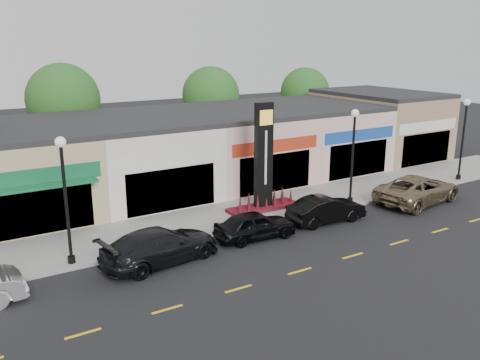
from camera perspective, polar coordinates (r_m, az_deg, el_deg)
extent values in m
plane|color=black|center=(23.92, 2.25, -7.54)|extent=(120.00, 120.00, 0.00)
cube|color=gray|center=(27.36, -2.82, -4.37)|extent=(52.00, 4.30, 0.15)
cube|color=gray|center=(25.54, -0.37, -5.83)|extent=(52.00, 0.20, 0.15)
cube|color=tan|center=(30.84, -23.56, 0.84)|extent=(7.00, 10.00, 4.50)
cube|color=#262628|center=(30.38, -24.04, 5.22)|extent=(7.00, 10.00, 0.30)
cube|color=black|center=(26.34, -21.74, -3.24)|extent=(5.25, 0.10, 2.40)
cube|color=#15623B|center=(25.88, -22.11, 0.33)|extent=(6.30, 0.12, 0.80)
cube|color=#15623B|center=(25.55, -21.84, -0.76)|extent=(5.60, 0.90, 0.12)
cube|color=silver|center=(32.46, -11.31, 2.51)|extent=(7.00, 10.00, 4.50)
cube|color=#262628|center=(32.02, -11.53, 6.70)|extent=(7.00, 10.00, 0.30)
cube|color=black|center=(28.21, -7.68, -1.05)|extent=(5.25, 0.10, 2.40)
cube|color=silver|center=(27.78, -7.81, 2.31)|extent=(6.30, 0.12, 0.80)
cube|color=beige|center=(35.41, -0.64, 3.87)|extent=(7.00, 10.00, 4.50)
cube|color=#262628|center=(35.01, -0.65, 7.72)|extent=(7.00, 10.00, 0.30)
cube|color=black|center=(31.56, 3.99, 0.82)|extent=(5.25, 0.10, 2.40)
cube|color=#B33017|center=(31.18, 4.05, 3.85)|extent=(6.30, 0.12, 0.80)
cube|color=beige|center=(39.39, 8.17, 4.90)|extent=(7.00, 10.00, 4.50)
cube|color=#262628|center=(39.04, 8.30, 8.36)|extent=(7.00, 10.00, 0.30)
cube|color=black|center=(35.98, 13.13, 2.27)|extent=(5.25, 0.10, 2.40)
cube|color=#16469F|center=(35.64, 13.29, 4.93)|extent=(6.30, 0.12, 0.80)
cube|color=#86674E|center=(44.10, 15.26, 5.95)|extent=(7.00, 10.00, 5.00)
cube|color=#262628|center=(43.77, 15.50, 9.37)|extent=(7.00, 10.00, 0.30)
cube|color=black|center=(41.12, 20.14, 3.34)|extent=(5.25, 0.10, 2.40)
cube|color=silver|center=(40.82, 20.35, 5.67)|extent=(6.30, 0.12, 0.80)
cylinder|color=#382619|center=(39.45, -18.77, 3.24)|extent=(0.36, 0.36, 3.15)
sphere|color=#1B531A|center=(38.90, -19.23, 8.51)|extent=(5.20, 5.20, 5.20)
cylinder|color=#382619|center=(43.60, -3.22, 5.02)|extent=(0.36, 0.36, 2.97)
sphere|color=#1B531A|center=(43.12, -3.29, 9.47)|extent=(4.80, 4.80, 4.80)
cylinder|color=#382619|center=(49.07, 7.16, 5.98)|extent=(0.36, 0.36, 2.80)
sphere|color=#1B531A|center=(48.66, 7.29, 9.75)|extent=(4.60, 4.60, 4.60)
cylinder|color=black|center=(23.06, -18.39, -8.47)|extent=(0.32, 0.32, 0.30)
cylinder|color=black|center=(22.20, -18.93, -2.54)|extent=(0.14, 0.14, 5.00)
sphere|color=silver|center=(21.58, -19.53, 4.04)|extent=(0.44, 0.44, 0.44)
cylinder|color=black|center=(30.42, 12.24, -2.22)|extent=(0.32, 0.32, 0.30)
cylinder|color=black|center=(29.77, 12.51, 2.37)|extent=(0.14, 0.14, 5.00)
sphere|color=silver|center=(29.31, 12.81, 7.33)|extent=(0.44, 0.44, 0.44)
cylinder|color=black|center=(37.83, 23.31, 0.32)|extent=(0.32, 0.32, 0.30)
cylinder|color=black|center=(37.32, 23.71, 4.03)|extent=(0.14, 0.14, 5.00)
sphere|color=silver|center=(36.95, 24.15, 7.98)|extent=(0.44, 0.44, 0.44)
cube|color=#520E1E|center=(28.66, 2.59, -3.07)|extent=(4.20, 1.30, 0.20)
cube|color=black|center=(27.88, 2.66, 2.59)|extent=(1.00, 0.40, 6.00)
cube|color=yellow|center=(27.30, 2.98, 7.01)|extent=(0.80, 0.05, 0.80)
cube|color=silver|center=(27.71, 2.92, 2.51)|extent=(0.12, 0.04, 3.00)
imported|color=black|center=(22.32, -8.93, -7.31)|extent=(2.99, 5.61, 1.55)
imported|color=black|center=(24.66, 1.71, -5.09)|extent=(1.91, 4.16, 1.38)
imported|color=black|center=(27.23, 9.66, -3.27)|extent=(1.73, 4.38, 1.42)
imported|color=#847054|center=(31.82, 19.34, -0.99)|extent=(3.51, 6.23, 1.64)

